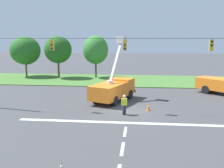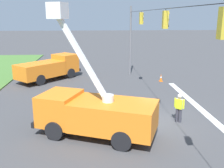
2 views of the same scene
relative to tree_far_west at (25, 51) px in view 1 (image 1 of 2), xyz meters
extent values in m
plane|color=#424244|center=(18.68, -20.26, -4.58)|extent=(200.00, 200.00, 0.00)
cube|color=#477533|center=(18.68, -2.26, -4.53)|extent=(56.00, 12.00, 0.10)
cube|color=silver|center=(18.68, -23.63, -4.58)|extent=(17.60, 0.50, 0.01)
cube|color=silver|center=(18.68, -25.63, -4.58)|extent=(0.20, 2.00, 0.01)
cube|color=silver|center=(18.68, -28.63, -4.58)|extent=(0.20, 2.00, 0.01)
cylinder|color=black|center=(18.68, -20.26, 2.02)|extent=(26.00, 0.03, 0.03)
cylinder|color=black|center=(11.70, -20.26, 1.97)|extent=(0.02, 0.02, 0.10)
cube|color=gold|center=(11.70, -20.26, 1.44)|extent=(0.32, 0.28, 0.96)
cylinder|color=yellow|center=(11.70, -20.42, 1.76)|extent=(0.16, 0.05, 0.16)
cylinder|color=black|center=(11.70, -20.42, 1.44)|extent=(0.16, 0.05, 0.16)
cylinder|color=black|center=(11.70, -20.42, 1.12)|extent=(0.16, 0.05, 0.16)
cylinder|color=black|center=(18.31, -20.26, 1.97)|extent=(0.02, 0.02, 0.10)
cube|color=gold|center=(18.31, -20.26, 1.44)|extent=(0.32, 0.28, 0.96)
cylinder|color=yellow|center=(18.31, -20.42, 1.76)|extent=(0.16, 0.05, 0.16)
cylinder|color=black|center=(18.31, -20.42, 1.44)|extent=(0.16, 0.05, 0.16)
cylinder|color=black|center=(18.31, -20.42, 1.12)|extent=(0.16, 0.05, 0.16)
cylinder|color=black|center=(25.67, -20.26, 1.97)|extent=(0.02, 0.02, 0.10)
cube|color=gold|center=(25.67, -20.26, 1.44)|extent=(0.32, 0.28, 0.96)
cylinder|color=black|center=(25.67, -20.42, 1.76)|extent=(0.16, 0.05, 0.16)
cylinder|color=black|center=(25.67, -20.42, 1.44)|extent=(0.16, 0.05, 0.16)
cylinder|color=yellow|center=(25.67, -20.42, 1.12)|extent=(0.16, 0.05, 0.16)
cylinder|color=brown|center=(0.00, 0.00, -3.39)|extent=(0.28, 0.28, 2.39)
ellipsoid|color=#286623|center=(0.00, 0.00, 0.01)|extent=(5.17, 4.91, 4.86)
cylinder|color=brown|center=(6.07, -0.88, -3.15)|extent=(0.33, 0.33, 2.86)
ellipsoid|color=#235B1E|center=(6.07, -0.88, 0.21)|extent=(4.55, 4.36, 4.50)
cylinder|color=brown|center=(12.26, 0.07, -3.09)|extent=(0.29, 0.29, 2.97)
ellipsoid|color=#387F33|center=(12.26, 0.07, 0.18)|extent=(4.22, 4.32, 4.75)
cube|color=orange|center=(16.50, -17.31, -3.34)|extent=(3.93, 4.93, 1.47)
cube|color=orange|center=(17.65, -14.46, -3.25)|extent=(2.91, 2.61, 1.67)
cube|color=#1E2838|center=(17.89, -13.86, -2.95)|extent=(2.00, 0.89, 0.75)
cube|color=black|center=(18.03, -13.53, -3.93)|extent=(2.37, 1.08, 0.30)
cylinder|color=black|center=(16.50, -14.25, -4.08)|extent=(0.63, 1.03, 1.00)
cylinder|color=black|center=(18.63, -15.11, -4.08)|extent=(0.63, 1.03, 1.00)
cylinder|color=black|center=(15.15, -17.59, -4.08)|extent=(0.63, 1.03, 1.00)
cylinder|color=black|center=(17.28, -18.45, -4.08)|extent=(0.63, 1.03, 1.00)
cylinder|color=silver|center=(16.62, -17.02, -2.43)|extent=(0.60, 0.60, 0.36)
cube|color=white|center=(17.11, -15.80, -0.48)|extent=(1.28, 2.72, 4.39)
cube|color=white|center=(17.60, -14.58, 1.90)|extent=(1.13, 1.08, 0.80)
cube|color=orange|center=(28.94, -11.18, -3.40)|extent=(4.82, 4.70, 1.37)
cylinder|color=black|center=(29.06, -9.87, -4.08)|extent=(0.92, 0.89, 1.00)
cylinder|color=black|center=(27.64, -11.40, -4.08)|extent=(0.92, 0.89, 1.00)
cylinder|color=#383842|center=(18.28, -21.45, -4.15)|extent=(0.18, 0.18, 0.85)
cylinder|color=#383842|center=(18.42, -21.31, -4.15)|extent=(0.18, 0.18, 0.85)
cube|color=#D8EA26|center=(18.35, -21.38, -3.43)|extent=(0.45, 0.46, 0.60)
cube|color=silver|center=(18.35, -21.38, -3.43)|extent=(0.35, 0.36, 0.62)
cylinder|color=#D8EA26|center=(18.17, -21.58, -3.40)|extent=(0.11, 0.11, 0.55)
cylinder|color=#D8EA26|center=(18.54, -21.18, -3.40)|extent=(0.11, 0.11, 0.55)
sphere|color=tan|center=(18.35, -21.38, -3.00)|extent=(0.22, 0.22, 0.22)
sphere|color=white|center=(18.35, -21.38, -2.94)|extent=(0.26, 0.26, 0.26)
cube|color=orange|center=(20.52, -19.78, -4.56)|extent=(0.36, 0.36, 0.03)
cone|color=orange|center=(20.52, -19.78, -4.20)|extent=(0.28, 0.28, 0.70)
cylinder|color=white|center=(20.52, -19.78, -4.17)|extent=(0.17, 0.17, 0.13)
cone|color=orange|center=(15.89, -31.84, -4.26)|extent=(0.23, 0.23, 0.58)
cylinder|color=white|center=(15.89, -31.84, -4.23)|extent=(0.14, 0.14, 0.11)
camera|label=1|loc=(19.62, -43.53, 1.97)|focal=42.00mm
camera|label=2|loc=(3.90, -16.34, 1.67)|focal=42.00mm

